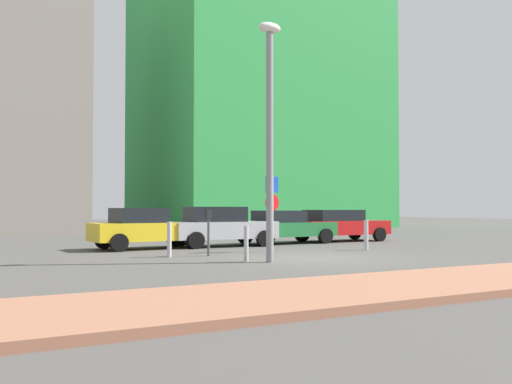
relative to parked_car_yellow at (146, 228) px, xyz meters
The scene contains 13 objects.
ground_plane 6.96m from the parked_car_yellow, 62.12° to the right, with size 120.00×120.00×0.00m, color #4C4947.
sidewalk_brick 12.97m from the parked_car_yellow, 75.55° to the right, with size 40.00×3.10×0.14m, color #9E664C.
parked_car_yellow is the anchor object (origin of this frame).
parked_car_silver 3.00m from the parked_car_yellow, ahead, with size 4.27×2.13×1.57m.
parked_car_green 6.14m from the parked_car_yellow, ahead, with size 4.47×2.11×1.42m.
parked_car_red 9.25m from the parked_car_yellow, ahead, with size 4.42×2.05×1.44m.
parking_sign_post 4.97m from the parked_car_yellow, 47.29° to the right, with size 0.60×0.13×2.64m.
parking_meter 4.05m from the parked_car_yellow, 79.28° to the right, with size 0.18×0.14×1.46m.
street_lamp 7.58m from the parked_car_yellow, 78.16° to the right, with size 0.70×0.36×6.79m.
traffic_bollard_near 6.35m from the parked_car_yellow, 81.97° to the right, with size 0.13×0.13×1.02m, color #B7B7BC.
traffic_bollard_mid 3.81m from the parked_car_yellow, 97.29° to the right, with size 0.14×0.14×1.10m, color #B7B7BC.
traffic_bollard_far 8.10m from the parked_car_yellow, 32.75° to the right, with size 0.16×0.16×1.08m, color #B7B7BC.
building_colorful_midrise 28.72m from the parked_car_yellow, 52.66° to the left, with size 17.52×15.83×22.74m, color green.
Camera 1 is at (-9.87, -14.39, 1.52)m, focal length 39.88 mm.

